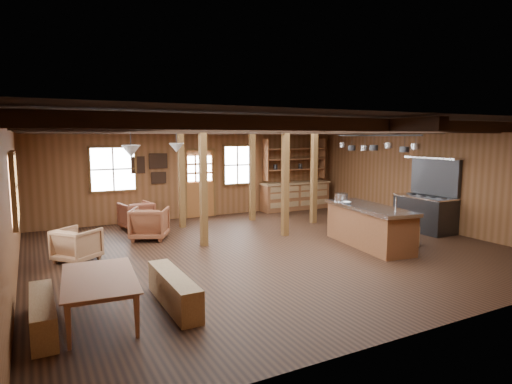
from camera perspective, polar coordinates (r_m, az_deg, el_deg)
room at (r=9.46m, az=1.96°, el=0.61°), size 10.04×9.04×2.84m
ceiling_joists at (r=9.55m, az=1.46°, el=8.37°), size 9.80×8.82×0.18m
timber_posts at (r=11.52m, az=-0.95°, el=1.82°), size 3.95×2.35×2.80m
back_door at (r=13.53m, az=-7.47°, el=0.38°), size 1.02×0.08×2.15m
window_back_left at (r=12.80m, az=-18.52°, el=2.90°), size 1.32×0.06×1.32m
window_back_right at (r=13.98m, az=-2.53°, el=3.62°), size 1.02×0.06×1.32m
window_left at (r=8.69m, az=-29.60°, el=0.38°), size 0.14×1.24×1.32m
notice_boards at (r=13.02m, az=-13.73°, el=3.31°), size 1.08×0.03×0.90m
back_counter at (r=14.88m, az=5.25°, el=-0.05°), size 2.55×0.60×2.45m
pendant_lamps at (r=9.46m, az=-13.09°, el=5.60°), size 1.86×2.36×0.66m
pot_rack at (r=11.60m, az=15.85°, el=5.90°), size 0.38×3.00×0.43m
kitchen_island at (r=10.23m, az=14.83°, el=-4.35°), size 1.21×2.60×1.20m
step_stool at (r=10.61m, az=19.49°, el=-5.49°), size 0.60×0.52×0.45m
commercial_range at (r=12.33m, az=21.78°, el=-1.90°), size 0.82×1.61×1.98m
dining_table at (r=6.45m, az=-19.77°, el=-13.12°), size 1.10×1.79×0.60m
bench_wall at (r=6.43m, az=-26.57°, el=-14.35°), size 0.30×1.58×0.43m
bench_aisle at (r=6.67m, az=-10.92°, el=-12.71°), size 0.33×1.74×0.48m
armchair_a at (r=12.21m, az=-15.68°, el=-3.01°), size 0.93×0.95×0.74m
armchair_b at (r=10.87m, az=-14.00°, el=-4.09°), size 1.15×1.16×0.79m
armchair_c at (r=9.42m, az=-22.74°, el=-6.51°), size 1.05×1.05×0.69m
counter_pot at (r=10.71m, az=11.29°, el=-0.70°), size 0.32×0.32×0.19m
bowl at (r=10.30m, az=11.93°, el=-1.41°), size 0.27×0.27×0.06m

